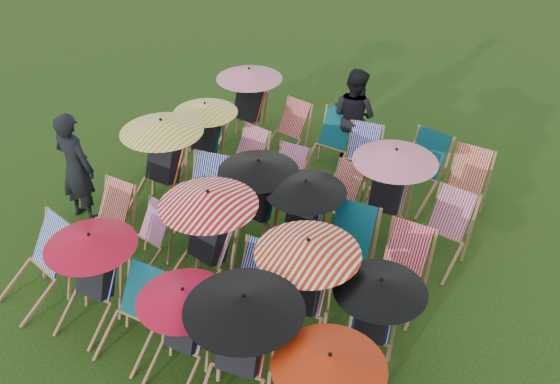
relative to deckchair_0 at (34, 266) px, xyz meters
The scene contains 32 objects.
ground 3.05m from the deckchair_0, 48.79° to the left, with size 100.00×100.00×0.00m, color black.
deckchair_0 is the anchor object (origin of this frame).
deckchair_1 0.91m from the deckchair_0, ahead, with size 1.07×1.14×1.27m.
deckchair_2 1.58m from the deckchair_0, ahead, with size 0.67×0.89×0.92m.
deckchair_3 2.31m from the deckchair_0, ahead, with size 1.01×1.06×1.19m.
deckchair_4 3.07m from the deckchair_0, ahead, with size 1.22×1.32×1.44m.
deckchair_6 1.20m from the deckchair_0, 89.56° to the left, with size 0.63×0.85×0.90m.
deckchair_7 1.41m from the deckchair_0, 60.02° to the left, with size 0.64×0.82×0.82m.
deckchair_8 2.11m from the deckchair_0, 38.01° to the left, with size 1.22×1.30×1.45m.
deckchair_9 2.72m from the deckchair_0, 24.22° to the left, with size 0.64×0.87×0.92m.
deckchair_10 3.36m from the deckchair_0, 20.34° to the left, with size 1.19×1.29×1.41m.
deckchair_11 4.20m from the deckchair_0, 17.27° to the left, with size 1.02×1.11×1.21m.
deckchair_12 2.39m from the deckchair_0, 90.40° to the left, with size 1.22×1.27×1.45m.
deckchair_13 2.51m from the deckchair_0, 72.27° to the left, with size 0.79×0.98×0.94m.
deckchair_14 2.93m from the deckchair_0, 55.43° to the left, with size 1.11×1.15×1.31m.
deckchair_15 3.39m from the deckchair_0, 44.10° to the left, with size 1.07×1.14×1.27m.
deckchair_16 3.88m from the deckchair_0, 35.38° to the left, with size 0.79×1.02×1.03m.
deckchair_17 4.54m from the deckchair_0, 30.99° to the left, with size 0.69×0.92×0.96m.
deckchair_18 3.48m from the deckchair_0, 91.11° to the left, with size 1.04×1.10×1.23m.
deckchair_19 3.54m from the deckchair_0, 78.16° to the left, with size 0.68×0.89×0.91m.
deckchair_20 3.77m from the deckchair_0, 65.85° to the left, with size 0.62×0.82×0.84m.
deckchair_21 4.23m from the deckchair_0, 54.29° to the left, with size 0.64×0.83×0.84m.
deckchair_22 4.73m from the deckchair_0, 47.77° to the left, with size 1.17×1.25×1.39m.
deckchair_23 5.29m from the deckchair_0, 39.80° to the left, with size 0.71×0.93×0.95m.
deckchair_24 4.72m from the deckchair_0, 90.91° to the left, with size 1.15×1.20×1.36m.
deckchair_25 4.73m from the deckchair_0, 80.22° to the left, with size 0.70×0.90×0.91m.
deckchair_26 4.92m from the deckchair_0, 70.23° to the left, with size 0.64×0.89×0.96m.
deckchair_27 5.10m from the deckchair_0, 63.60° to the left, with size 0.75×0.93×0.90m.
deckchair_28 5.62m from the deckchair_0, 54.92° to the left, with size 0.80×1.02×1.02m.
deckchair_29 6.06m from the deckchair_0, 49.30° to the left, with size 0.66×0.90×0.96m.
person_left 1.77m from the deckchair_0, 118.27° to the left, with size 0.63×0.42×1.74m, color black.
person_rear 5.47m from the deckchair_0, 70.25° to the left, with size 0.81×0.63×1.67m, color black.
Camera 1 is at (3.73, -5.61, 5.68)m, focal length 40.00 mm.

